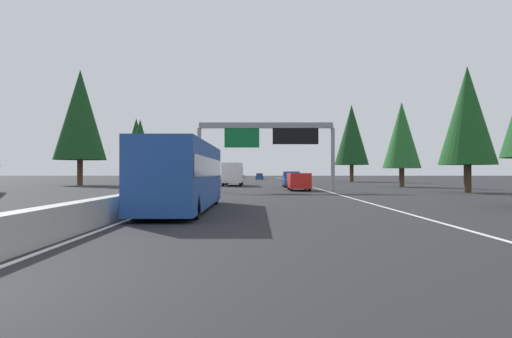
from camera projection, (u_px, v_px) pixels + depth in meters
The scene contains 17 objects.
ground_plane at pixel (223, 184), 65.94m from camera, with size 320.00×320.00×0.00m, color #262628.
median_barrier at pixel (229, 179), 85.94m from camera, with size 180.00×0.56×0.90m, color #ADAAA3.
shoulder_stripe_right at pixel (296, 183), 75.90m from camera, with size 160.00×0.16×0.01m, color silver.
shoulder_stripe_median at pixel (229, 183), 75.94m from camera, with size 160.00×0.16×0.01m, color silver.
sign_gantry_overhead at pixel (268, 137), 41.64m from camera, with size 0.50×12.68×6.35m.
bus_mid_right at pixel (184, 174), 21.11m from camera, with size 11.50×2.55×3.10m.
minivan_mid_left at pixel (299, 181), 43.91m from camera, with size 5.00×1.95×1.69m.
pickup_distant_b at pixel (292, 179), 54.00m from camera, with size 5.60×2.00×1.86m.
sedan_far_right at pixel (259, 177), 106.67m from camera, with size 4.40×1.80×1.47m.
sedan_far_left at pixel (259, 176), 125.04m from camera, with size 4.40×1.80×1.47m.
box_truck_distant_a at pixel (233, 173), 59.01m from camera, with size 8.50×2.40×2.95m.
conifer_right_near at pixel (467, 116), 39.41m from camera, with size 4.87×4.87×11.07m.
conifer_right_mid at pixel (402, 135), 54.45m from camera, with size 4.52×4.52×10.26m.
conifer_right_far at pixel (352, 135), 83.32m from camera, with size 6.25×6.25×14.21m.
conifer_left_near at pixel (80, 115), 61.35m from camera, with size 6.92×6.92×15.73m.
conifer_left_mid at pixel (140, 144), 83.75m from camera, with size 5.10×5.10×11.59m.
conifer_left_far at pixel (136, 143), 95.20m from camera, with size 5.78×5.78×13.14m.
Camera 1 is at (-5.93, -5.08, 1.79)m, focal length 31.76 mm.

